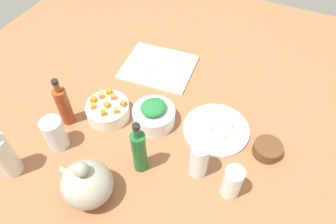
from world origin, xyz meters
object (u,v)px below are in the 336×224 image
drinking_glass_1 (55,134)px  drinking_glass_2 (232,182)px  drinking_glass_0 (199,160)px  plate_tofu (216,129)px  teapot (87,184)px  bowl_small_side (267,149)px  bottle_0 (64,105)px  bowl_greens (154,116)px  bottle_1 (140,151)px  cutting_board (159,67)px  bowl_carrots (108,110)px  bottle_2 (3,155)px

drinking_glass_1 → drinking_glass_2: drinking_glass_1 is taller
drinking_glass_0 → drinking_glass_2: drinking_glass_0 is taller
plate_tofu → drinking_glass_2: 23.53cm
plate_tofu → teapot: teapot is taller
bowl_small_side → bottle_0: size_ratio=0.47×
plate_tofu → drinking_glass_2: size_ratio=1.98×
bowl_greens → bottle_1: (-4.61, 18.05, 5.75)cm
bowl_greens → drinking_glass_2: (-32.42, 14.55, 2.76)cm
bottle_0 → bottle_1: size_ratio=0.93×
cutting_board → drinking_glass_0: 50.52cm
drinking_glass_0 → plate_tofu: bearing=-89.9°
bowl_carrots → bottle_0: size_ratio=0.78×
cutting_board → plate_tofu: size_ratio=1.23×
bottle_2 → drinking_glass_2: bearing=-161.3°
cutting_board → bottle_2: size_ratio=1.40×
bowl_greens → bowl_carrots: bearing=15.2°
bowl_greens → bottle_1: 19.49cm
bowl_greens → drinking_glass_1: 33.02cm
bottle_2 → drinking_glass_2: bottle_2 is taller
plate_tofu → drinking_glass_1: drinking_glass_1 is taller
plate_tofu → bowl_carrots: bowl_carrots is taller
bowl_carrots → drinking_glass_2: 49.64cm
bottle_0 → drinking_glass_0: bearing=-179.6°
teapot → bottle_1: size_ratio=0.79×
cutting_board → drinking_glass_1: 50.44cm
bowl_small_side → teapot: (43.71, 36.53, 4.61)cm
drinking_glass_2 → drinking_glass_0: bearing=-12.7°
teapot → bottle_1: 17.47cm
bowl_greens → bottle_2: size_ratio=0.74×
bowl_small_side → drinking_glass_1: 68.72cm
plate_tofu → bottle_0: bottle_0 is taller
cutting_board → bottle_2: 66.05cm
bowl_small_side → cutting_board: bearing=-24.1°
teapot → drinking_glass_0: size_ratio=1.27×
bottle_1 → drinking_glass_0: (-16.62, -6.02, -2.24)cm
teapot → drinking_glass_2: (-36.97, -18.21, -0.82)cm
drinking_glass_0 → drinking_glass_1: bearing=12.4°
bowl_carrots → bottle_1: bearing=146.5°
cutting_board → bowl_carrots: bearing=80.8°
plate_tofu → drinking_glass_2: drinking_glass_2 is taller
bottle_1 → drinking_glass_1: (29.01, 4.02, -2.90)cm
drinking_glass_0 → bottle_2: bearing=24.6°
plate_tofu → bowl_carrots: size_ratio=1.50×
bowl_greens → bowl_small_side: 39.35cm
bowl_carrots → drinking_glass_1: size_ratio=1.30×
bottle_0 → bottle_1: (-32.17, 5.66, 0.63)cm
cutting_board → bottle_2: bottle_2 is taller
bottle_2 → drinking_glass_0: bearing=-155.4°
bottle_2 → drinking_glass_2: (-63.74, -21.54, -2.67)cm
plate_tofu → bowl_small_side: bearing=174.6°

